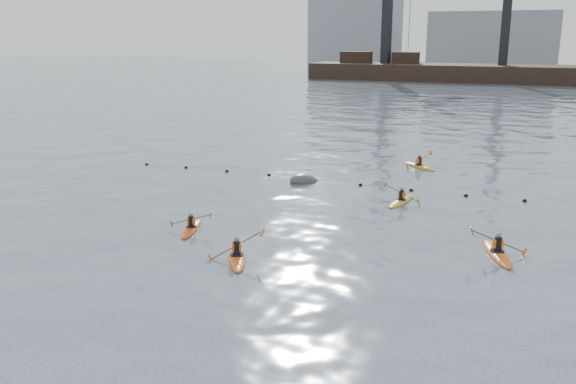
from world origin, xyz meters
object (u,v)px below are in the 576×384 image
kayaker_5 (419,166)px  mooring_buoy (304,182)px  kayaker_3 (401,201)px  kayaker_0 (237,256)px  kayaker_2 (191,228)px  kayaker_4 (497,253)px

kayaker_5 → mooring_buoy: bearing=-178.5°
kayaker_3 → kayaker_5: 9.25m
kayaker_3 → mooring_buoy: (-6.37, 2.33, -0.09)m
kayaker_0 → kayaker_2: bearing=116.5°
kayaker_3 → kayaker_2: bearing=-123.3°
kayaker_3 → kayaker_5: size_ratio=1.10×
kayaker_0 → mooring_buoy: kayaker_0 is taller
kayaker_4 → mooring_buoy: (-11.62, 8.70, -0.10)m
kayaker_3 → mooring_buoy: kayaker_3 is taller
kayaker_5 → mooring_buoy: size_ratio=1.40×
kayaker_4 → kayaker_5: 16.72m
kayaker_3 → mooring_buoy: size_ratio=1.54×
mooring_buoy → kayaker_5: bearing=51.1°
kayaker_3 → kayaker_0: bearing=-101.3°
kayaker_5 → kayaker_4: bearing=-118.3°
kayaker_0 → kayaker_4: 10.41m
kayaker_2 → kayaker_5: kayaker_5 is taller
kayaker_0 → kayaker_2: kayaker_0 is taller
kayaker_4 → mooring_buoy: kayaker_4 is taller
kayaker_5 → mooring_buoy: kayaker_5 is taller
kayaker_0 → kayaker_3: size_ratio=1.05×
kayaker_2 → mooring_buoy: bearing=65.1°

